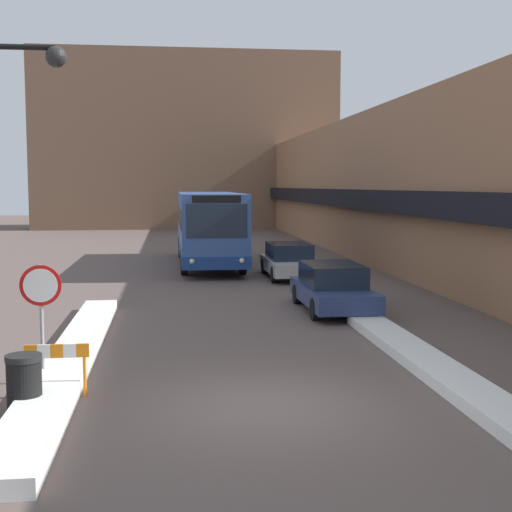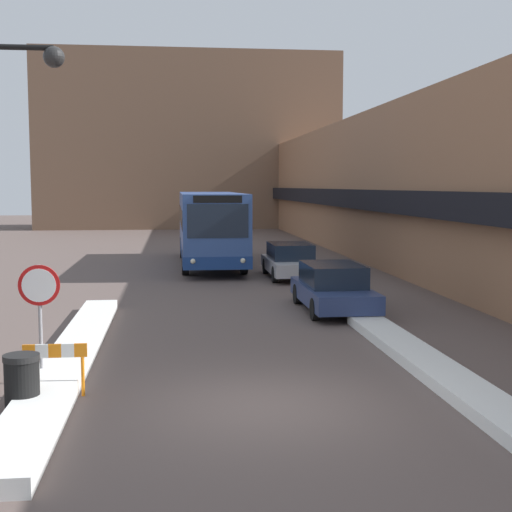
# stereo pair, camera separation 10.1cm
# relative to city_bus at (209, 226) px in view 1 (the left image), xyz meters

# --- Properties ---
(ground_plane) EXTENTS (160.00, 160.00, 0.00)m
(ground_plane) POSITION_rel_city_bus_xyz_m (-0.24, -21.41, -1.81)
(ground_plane) COLOR brown
(building_row_right) EXTENTS (5.50, 60.00, 7.16)m
(building_row_right) POSITION_rel_city_bus_xyz_m (9.73, 2.59, 1.76)
(building_row_right) COLOR #996B4C
(building_row_right) RESTS_ON ground_plane
(building_backdrop_far) EXTENTS (26.00, 8.00, 15.05)m
(building_backdrop_far) POSITION_rel_city_bus_xyz_m (-0.24, 31.30, 5.71)
(building_backdrop_far) COLOR brown
(building_backdrop_far) RESTS_ON ground_plane
(snow_bank_left) EXTENTS (0.90, 13.12, 0.28)m
(snow_bank_left) POSITION_rel_city_bus_xyz_m (-3.84, -18.09, -1.67)
(snow_bank_left) COLOR silver
(snow_bank_left) RESTS_ON ground_plane
(snow_bank_right) EXTENTS (0.90, 10.46, 0.23)m
(snow_bank_right) POSITION_rel_city_bus_xyz_m (3.36, -19.79, -1.70)
(snow_bank_right) COLOR silver
(snow_bank_right) RESTS_ON ground_plane
(city_bus) EXTENTS (2.71, 11.63, 3.35)m
(city_bus) POSITION_rel_city_bus_xyz_m (0.00, 0.00, 0.00)
(city_bus) COLOR #335193
(city_bus) RESTS_ON ground_plane
(parked_car_front) EXTENTS (1.84, 4.51, 1.39)m
(parked_car_front) POSITION_rel_city_bus_xyz_m (2.96, -12.58, -1.11)
(parked_car_front) COLOR navy
(parked_car_front) RESTS_ON ground_plane
(parked_car_middle) EXTENTS (1.86, 4.51, 1.38)m
(parked_car_middle) POSITION_rel_city_bus_xyz_m (2.96, -4.89, -1.12)
(parked_car_middle) COLOR #B7B7BC
(parked_car_middle) RESTS_ON ground_plane
(stop_sign) EXTENTS (0.76, 0.08, 2.23)m
(stop_sign) POSITION_rel_city_bus_xyz_m (-4.17, -19.52, -0.20)
(stop_sign) COLOR gray
(stop_sign) RESTS_ON ground_plane
(street_lamp) EXTENTS (1.46, 0.36, 6.15)m
(street_lamp) POSITION_rel_city_bus_xyz_m (-4.58, -20.31, 2.01)
(street_lamp) COLOR black
(street_lamp) RESTS_ON ground_plane
(trash_bin) EXTENTS (0.59, 0.59, 0.95)m
(trash_bin) POSITION_rel_city_bus_xyz_m (-4.18, -21.23, -1.33)
(trash_bin) COLOR black
(trash_bin) RESTS_ON ground_plane
(construction_barricade) EXTENTS (1.10, 0.06, 0.94)m
(construction_barricade) POSITION_rel_city_bus_xyz_m (-3.77, -20.45, -1.14)
(construction_barricade) COLOR orange
(construction_barricade) RESTS_ON ground_plane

